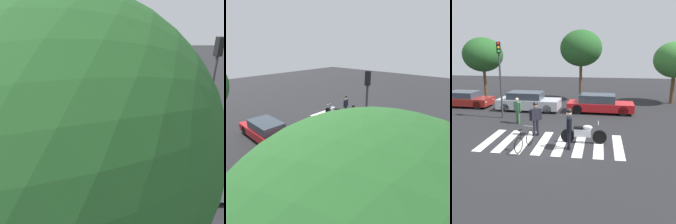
% 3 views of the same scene
% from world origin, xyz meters
% --- Properties ---
extents(ground_plane, '(60.00, 60.00, 0.00)m').
position_xyz_m(ground_plane, '(0.00, 0.00, 0.00)').
color(ground_plane, '#232326').
extents(police_motorcycle, '(2.21, 0.62, 1.05)m').
position_xyz_m(police_motorcycle, '(1.50, 0.23, 0.47)').
color(police_motorcycle, black).
rests_on(police_motorcycle, ground_plane).
extents(leaning_bicycle, '(0.50, 1.74, 1.02)m').
position_xyz_m(leaning_bicycle, '(-1.09, -0.91, 0.39)').
color(leaning_bicycle, black).
rests_on(leaning_bicycle, ground_plane).
extents(officer_on_foot, '(0.57, 0.45, 1.82)m').
position_xyz_m(officer_on_foot, '(-1.04, 0.91, 1.06)').
color(officer_on_foot, black).
rests_on(officer_on_foot, ground_plane).
extents(officer_by_motorcycle, '(0.30, 0.69, 1.90)m').
position_xyz_m(officer_by_motorcycle, '(0.90, -0.60, 1.12)').
color(officer_by_motorcycle, black).
rests_on(officer_by_motorcycle, ground_plane).
extents(pedestrian_bystander, '(0.57, 0.41, 1.61)m').
position_xyz_m(pedestrian_bystander, '(-2.71, 2.90, 0.91)').
color(pedestrian_bystander, '#3F724C').
rests_on(pedestrian_bystander, ground_plane).
extents(crosswalk_stripes, '(6.75, 3.11, 0.01)m').
position_xyz_m(crosswalk_stripes, '(0.00, 0.00, 0.00)').
color(crosswalk_stripes, silver).
rests_on(crosswalk_stripes, ground_plane).
extents(car_maroon_wagon, '(4.10, 1.91, 1.21)m').
position_xyz_m(car_maroon_wagon, '(-8.41, 6.87, 0.59)').
color(car_maroon_wagon, black).
rests_on(car_maroon_wagon, ground_plane).
extents(car_silver_sedan, '(4.64, 1.89, 1.38)m').
position_xyz_m(car_silver_sedan, '(-3.06, 6.33, 0.66)').
color(car_silver_sedan, black).
rests_on(car_silver_sedan, ground_plane).
extents(car_red_convertible, '(4.68, 1.80, 1.32)m').
position_xyz_m(car_red_convertible, '(2.19, 6.42, 0.63)').
color(car_red_convertible, black).
rests_on(car_red_convertible, ground_plane).
extents(traffic_light_pole, '(0.30, 0.35, 4.89)m').
position_xyz_m(traffic_light_pole, '(-4.12, 3.93, 3.23)').
color(traffic_light_pole, '#38383D').
rests_on(traffic_light_pole, ground_plane).
extents(street_tree_near, '(3.59, 3.59, 5.51)m').
position_xyz_m(street_tree_near, '(-8.44, 10.50, 3.97)').
color(street_tree_near, brown).
rests_on(street_tree_near, ground_plane).
extents(street_tree_mid, '(3.57, 3.57, 6.06)m').
position_xyz_m(street_tree_mid, '(0.48, 10.50, 4.53)').
color(street_tree_mid, brown).
rests_on(street_tree_mid, ground_plane).
extents(street_tree_far, '(3.44, 3.44, 5.09)m').
position_xyz_m(street_tree_far, '(8.17, 10.50, 3.61)').
color(street_tree_far, brown).
rests_on(street_tree_far, ground_plane).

